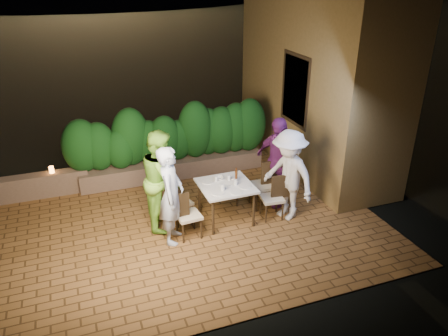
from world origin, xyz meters
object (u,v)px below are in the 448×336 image
chair_right_back (262,184)px  beer_bottle (236,175)px  diner_white (288,175)px  diner_blue (171,195)px  chair_left_back (180,202)px  diner_green (162,179)px  diner_purple (277,162)px  parapet_lamp (52,170)px  dining_table (226,202)px  chair_right_front (272,197)px  chair_left_front (188,214)px  bowl (219,178)px

chair_right_back → beer_bottle: bearing=17.3°
chair_right_back → diner_white: bearing=118.3°
diner_blue → chair_left_back: bearing=-4.9°
chair_right_back → diner_white: (0.27, -0.54, 0.41)m
diner_green → diner_white: (2.27, -0.56, -0.05)m
diner_green → diner_purple: 2.32m
chair_right_back → chair_left_back: bearing=2.0°
chair_left_back → diner_green: 0.60m
parapet_lamp → beer_bottle: bearing=-33.1°
dining_table → chair_right_front: chair_right_front is taller
chair_left_front → chair_left_back: (-0.01, 0.53, -0.03)m
dining_table → diner_green: 1.29m
beer_bottle → diner_green: diner_green is taller
dining_table → diner_white: 1.28m
parapet_lamp → diner_blue: bearing=-52.3°
diner_white → diner_green: bearing=-123.5°
chair_right_back → diner_green: diner_green is taller
chair_right_back → diner_purple: (0.32, 0.01, 0.44)m
diner_green → diner_white: diner_green is taller
diner_blue → diner_purple: diner_purple is taller
beer_bottle → diner_purple: diner_purple is taller
chair_right_front → parapet_lamp: size_ratio=6.26×
bowl → diner_white: bearing=-25.8°
dining_table → chair_left_back: (-0.82, 0.24, 0.04)m
beer_bottle → diner_blue: bearing=-164.3°
diner_purple → chair_right_front: bearing=-53.3°
chair_left_back → parapet_lamp: (-2.24, 1.99, 0.15)m
diner_blue → chair_right_back: bearing=-51.5°
bowl → diner_blue: 1.23m
dining_table → diner_green: bearing=167.0°
chair_left_front → dining_table: bearing=15.3°
beer_bottle → diner_green: 1.38m
chair_right_front → diner_purple: 0.76m
chair_right_back → dining_table: bearing=17.7°
chair_left_back → diner_blue: bearing=-135.2°
diner_blue → chair_left_front: bearing=-65.9°
bowl → diner_purple: size_ratio=0.09×
beer_bottle → parapet_lamp: (-3.30, 2.15, -0.32)m
chair_right_front → chair_right_back: (0.01, 0.47, 0.04)m
chair_left_front → diner_blue: (-0.29, -0.01, 0.44)m
diner_green → parapet_lamp: size_ratio=13.36×
chair_left_back → diner_white: 2.09m
bowl → chair_right_back: bearing=-1.5°
chair_left_back → diner_green: size_ratio=0.45×
bowl → diner_green: diner_green is taller
parapet_lamp → diner_purple: bearing=-24.8°
bowl → chair_right_back: (0.90, -0.02, -0.29)m
dining_table → chair_left_back: 0.86m
beer_bottle → chair_left_back: (-1.06, 0.16, -0.47)m
diner_green → diner_white: bearing=-89.2°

